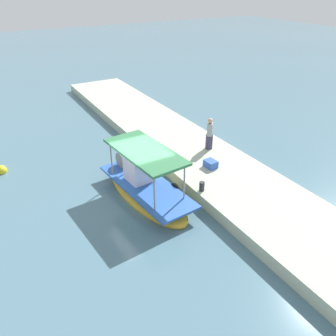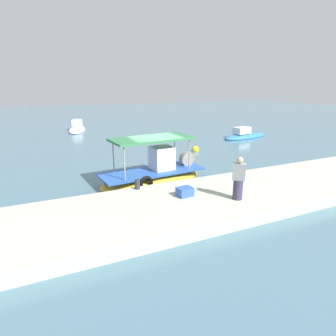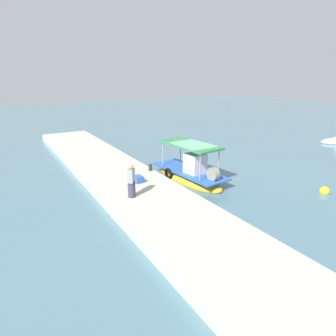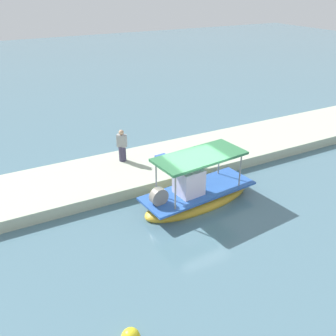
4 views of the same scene
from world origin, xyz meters
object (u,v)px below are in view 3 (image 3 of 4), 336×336
object	(u,v)px
main_fishing_boat	(190,174)
mooring_bollard	(150,167)
marker_buoy	(325,191)
fisherman_near_bollard	(131,182)
cargo_crate	(138,179)

from	to	relation	value
main_fishing_boat	mooring_bollard	bearing A→B (deg)	-128.54
marker_buoy	mooring_bollard	bearing A→B (deg)	-134.21
fisherman_near_bollard	marker_buoy	bearing A→B (deg)	68.76
fisherman_near_bollard	main_fishing_boat	bearing A→B (deg)	109.53
cargo_crate	marker_buoy	bearing A→B (deg)	57.62
mooring_bollard	marker_buoy	xyz separation A→B (m)	(7.35, 7.56, -0.67)
main_fishing_boat	marker_buoy	bearing A→B (deg)	43.96
main_fishing_boat	fisherman_near_bollard	bearing A→B (deg)	-70.47
fisherman_near_bollard	cargo_crate	world-z (taller)	fisherman_near_bollard
main_fishing_boat	mooring_bollard	xyz separation A→B (m)	(-1.61, -2.02, 0.34)
main_fishing_boat	cargo_crate	distance (m)	3.65
fisherman_near_bollard	cargo_crate	size ratio (longest dim) A/B	2.82
fisherman_near_bollard	cargo_crate	xyz separation A→B (m)	(-1.79, 1.19, -0.62)
mooring_bollard	marker_buoy	distance (m)	10.57
cargo_crate	main_fishing_boat	bearing A→B (deg)	88.82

